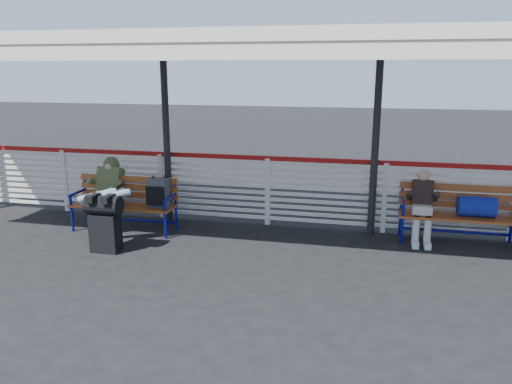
% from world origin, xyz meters
% --- Properties ---
extents(ground, '(60.00, 60.00, 0.00)m').
position_xyz_m(ground, '(0.00, 0.00, 0.00)').
color(ground, black).
rests_on(ground, ground).
extents(fence, '(12.08, 0.08, 1.24)m').
position_xyz_m(fence, '(0.00, 1.90, 0.66)').
color(fence, silver).
rests_on(fence, ground).
extents(canopy, '(12.60, 3.60, 3.16)m').
position_xyz_m(canopy, '(-0.00, 0.87, 3.04)').
color(canopy, silver).
rests_on(canopy, ground).
extents(luggage_stack, '(0.53, 0.30, 0.88)m').
position_xyz_m(luggage_stack, '(-2.12, 0.02, 0.48)').
color(luggage_stack, black).
rests_on(luggage_stack, ground).
extents(bench_left, '(1.80, 0.56, 0.94)m').
position_xyz_m(bench_left, '(-2.10, 1.05, 0.60)').
color(bench_left, '#B05522').
rests_on(bench_left, ground).
extents(bench_right, '(1.80, 0.56, 0.92)m').
position_xyz_m(bench_right, '(3.24, 1.61, 0.59)').
color(bench_right, '#B05522').
rests_on(bench_right, ground).
extents(traveler_man, '(0.93, 1.63, 0.77)m').
position_xyz_m(traveler_man, '(-2.46, 0.71, 0.72)').
color(traveler_man, '#8096AC').
rests_on(traveler_man, ground).
extents(companion_person, '(0.32, 0.66, 1.15)m').
position_xyz_m(companion_person, '(2.58, 1.57, 0.60)').
color(companion_person, beige).
rests_on(companion_person, ground).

